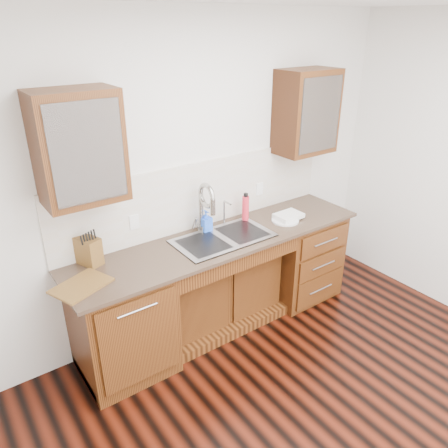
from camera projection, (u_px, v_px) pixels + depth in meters
ground at (340, 435)px, 3.06m from camera, size 4.00×3.50×0.10m
wall_back at (197, 177)px, 3.79m from camera, size 4.00×0.10×2.70m
base_cabinet_left at (122, 323)px, 3.41m from camera, size 0.70×0.62×0.88m
base_cabinet_center at (216, 288)px, 4.01m from camera, size 1.20×0.44×0.70m
base_cabinet_right at (298, 254)px, 4.41m from camera, size 0.70×0.62×0.88m
countertop at (222, 239)px, 3.70m from camera, size 2.70×0.65×0.03m
backsplash at (201, 195)px, 3.80m from camera, size 2.70×0.02×0.59m
sink at (223, 247)px, 3.72m from camera, size 0.84×0.46×0.19m
faucet at (201, 210)px, 3.73m from camera, size 0.04×0.04×0.40m
filter_tap at (224, 211)px, 3.91m from camera, size 0.02×0.02×0.24m
upper_cabinet_left at (78, 147)px, 2.87m from camera, size 0.55×0.34×0.75m
upper_cabinet_right at (306, 112)px, 3.98m from camera, size 0.55×0.34×0.75m
outlet_left at (134, 222)px, 3.49m from camera, size 0.08×0.01×0.12m
outlet_right at (259, 189)px, 4.17m from camera, size 0.08×0.01×0.12m
soap_bottle at (206, 221)px, 3.78m from camera, size 0.09×0.09×0.19m
water_bottle at (245, 208)px, 3.97m from camera, size 0.08×0.08×0.24m
plate at (285, 220)px, 4.00m from camera, size 0.31×0.31×0.01m
dish_towel at (288, 216)px, 4.03m from camera, size 0.25×0.19×0.04m
knife_block at (89, 251)px, 3.27m from camera, size 0.18×0.22×0.22m
cutting_board at (81, 286)px, 3.02m from camera, size 0.45×0.38×0.02m
cup_left_a at (58, 158)px, 2.82m from camera, size 0.17×0.17×0.11m
cup_left_b at (88, 153)px, 2.92m from camera, size 0.15×0.15×0.10m
cup_right_a at (298, 119)px, 3.94m from camera, size 0.16×0.16×0.10m
cup_right_b at (318, 116)px, 4.08m from camera, size 0.11×0.11×0.09m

